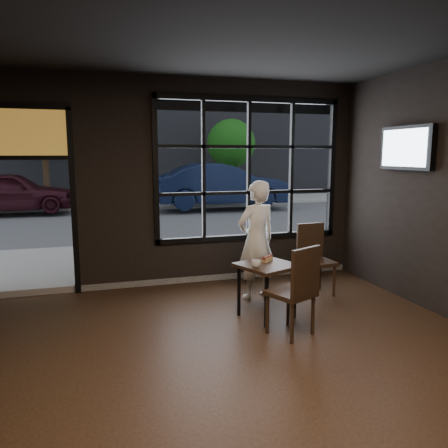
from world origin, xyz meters
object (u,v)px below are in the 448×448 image
object	(u,v)px
man	(256,240)
navy_car	(221,185)
cafe_table	(267,290)
chair_near	(291,290)

from	to	relation	value
man	navy_car	world-z (taller)	navy_car
cafe_table	chair_near	world-z (taller)	chair_near
man	navy_car	bearing A→B (deg)	-118.46
cafe_table	man	distance (m)	0.90
chair_near	navy_car	xyz separation A→B (m)	(2.35, 11.03, 0.39)
navy_car	cafe_table	bearing A→B (deg)	169.21
cafe_table	chair_near	size ratio (longest dim) A/B	0.66
cafe_table	chair_near	xyz separation A→B (m)	(0.06, -0.58, 0.18)
cafe_table	man	size ratio (longest dim) A/B	0.41
cafe_table	chair_near	distance (m)	0.61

